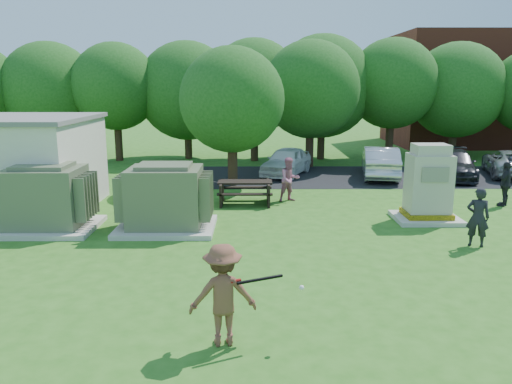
{
  "coord_description": "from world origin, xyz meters",
  "views": [
    {
      "loc": [
        -0.09,
        -10.55,
        4.48
      ],
      "look_at": [
        0.0,
        4.0,
        1.3
      ],
      "focal_mm": 35.0,
      "sensor_mm": 36.0,
      "label": 1
    }
  ],
  "objects_px": {
    "person_by_generator": "(478,217)",
    "car_white": "(286,161)",
    "picnic_table": "(245,190)",
    "person_walking_right": "(505,184)",
    "car_silver_a": "(380,162)",
    "transformer_right": "(166,199)",
    "car_dark": "(454,164)",
    "generator_cabinet": "(428,188)",
    "person_at_picnic": "(290,180)",
    "car_silver_b": "(510,163)",
    "batter": "(223,295)",
    "transformer_left": "(46,199)"
  },
  "relations": [
    {
      "from": "person_by_generator",
      "to": "car_white",
      "type": "distance_m",
      "value": 12.07
    },
    {
      "from": "picnic_table",
      "to": "person_walking_right",
      "type": "distance_m",
      "value": 9.67
    },
    {
      "from": "car_white",
      "to": "car_silver_a",
      "type": "distance_m",
      "value": 4.55
    },
    {
      "from": "transformer_right",
      "to": "person_walking_right",
      "type": "height_order",
      "value": "transformer_right"
    },
    {
      "from": "car_silver_a",
      "to": "car_dark",
      "type": "relative_size",
      "value": 1.0
    },
    {
      "from": "generator_cabinet",
      "to": "car_white",
      "type": "bearing_deg",
      "value": 115.9
    },
    {
      "from": "person_by_generator",
      "to": "person_at_picnic",
      "type": "xyz_separation_m",
      "value": [
        -4.84,
        5.49,
        0.02
      ]
    },
    {
      "from": "person_by_generator",
      "to": "person_at_picnic",
      "type": "relative_size",
      "value": 0.98
    },
    {
      "from": "person_at_picnic",
      "to": "picnic_table",
      "type": "bearing_deg",
      "value": 171.07
    },
    {
      "from": "person_by_generator",
      "to": "person_walking_right",
      "type": "height_order",
      "value": "person_by_generator"
    },
    {
      "from": "person_by_generator",
      "to": "car_silver_b",
      "type": "height_order",
      "value": "person_by_generator"
    },
    {
      "from": "car_white",
      "to": "car_dark",
      "type": "bearing_deg",
      "value": 17.21
    },
    {
      "from": "car_silver_b",
      "to": "person_by_generator",
      "type": "bearing_deg",
      "value": 75.56
    },
    {
      "from": "car_dark",
      "to": "person_by_generator",
      "type": "bearing_deg",
      "value": -92.45
    },
    {
      "from": "batter",
      "to": "car_dark",
      "type": "xyz_separation_m",
      "value": [
        10.21,
        15.65,
        -0.25
      ]
    },
    {
      "from": "person_by_generator",
      "to": "person_at_picnic",
      "type": "bearing_deg",
      "value": -28.51
    },
    {
      "from": "person_by_generator",
      "to": "transformer_left",
      "type": "bearing_deg",
      "value": 12.38
    },
    {
      "from": "person_by_generator",
      "to": "person_at_picnic",
      "type": "height_order",
      "value": "person_at_picnic"
    },
    {
      "from": "picnic_table",
      "to": "batter",
      "type": "xyz_separation_m",
      "value": [
        -0.22,
        -10.41,
        0.37
      ]
    },
    {
      "from": "car_white",
      "to": "transformer_right",
      "type": "bearing_deg",
      "value": -91.71
    },
    {
      "from": "car_white",
      "to": "car_silver_a",
      "type": "relative_size",
      "value": 0.89
    },
    {
      "from": "transformer_right",
      "to": "person_at_picnic",
      "type": "distance_m",
      "value": 5.59
    },
    {
      "from": "person_at_picnic",
      "to": "person_walking_right",
      "type": "bearing_deg",
      "value": -27.61
    },
    {
      "from": "generator_cabinet",
      "to": "car_white",
      "type": "xyz_separation_m",
      "value": [
        -4.11,
        8.47,
        -0.43
      ]
    },
    {
      "from": "transformer_right",
      "to": "batter",
      "type": "bearing_deg",
      "value": -72.71
    },
    {
      "from": "transformer_left",
      "to": "generator_cabinet",
      "type": "xyz_separation_m",
      "value": [
        12.19,
        0.99,
        0.15
      ]
    },
    {
      "from": "picnic_table",
      "to": "car_dark",
      "type": "xyz_separation_m",
      "value": [
        9.99,
        5.23,
        0.12
      ]
    },
    {
      "from": "picnic_table",
      "to": "person_by_generator",
      "type": "distance_m",
      "value": 8.31
    },
    {
      "from": "person_by_generator",
      "to": "car_dark",
      "type": "height_order",
      "value": "person_by_generator"
    },
    {
      "from": "generator_cabinet",
      "to": "car_white",
      "type": "relative_size",
      "value": 0.63
    },
    {
      "from": "car_dark",
      "to": "car_silver_b",
      "type": "relative_size",
      "value": 0.99
    },
    {
      "from": "transformer_left",
      "to": "person_at_picnic",
      "type": "xyz_separation_m",
      "value": [
        7.82,
        3.78,
        -0.12
      ]
    },
    {
      "from": "generator_cabinet",
      "to": "person_by_generator",
      "type": "distance_m",
      "value": 2.75
    },
    {
      "from": "car_white",
      "to": "person_by_generator",
      "type": "bearing_deg",
      "value": -44.52
    },
    {
      "from": "batter",
      "to": "person_at_picnic",
      "type": "distance_m",
      "value": 10.98
    },
    {
      "from": "car_white",
      "to": "car_dark",
      "type": "relative_size",
      "value": 0.89
    },
    {
      "from": "car_white",
      "to": "car_silver_b",
      "type": "relative_size",
      "value": 0.88
    },
    {
      "from": "transformer_left",
      "to": "person_walking_right",
      "type": "height_order",
      "value": "transformer_left"
    },
    {
      "from": "picnic_table",
      "to": "car_white",
      "type": "height_order",
      "value": "car_white"
    },
    {
      "from": "person_at_picnic",
      "to": "person_walking_right",
      "type": "xyz_separation_m",
      "value": [
        7.95,
        -0.8,
        -0.02
      ]
    },
    {
      "from": "person_by_generator",
      "to": "generator_cabinet",
      "type": "bearing_deg",
      "value": -59.85
    },
    {
      "from": "transformer_right",
      "to": "car_silver_a",
      "type": "height_order",
      "value": "transformer_right"
    },
    {
      "from": "picnic_table",
      "to": "person_at_picnic",
      "type": "height_order",
      "value": "person_at_picnic"
    },
    {
      "from": "person_walking_right",
      "to": "car_silver_b",
      "type": "height_order",
      "value": "person_walking_right"
    },
    {
      "from": "transformer_right",
      "to": "car_white",
      "type": "height_order",
      "value": "transformer_right"
    },
    {
      "from": "picnic_table",
      "to": "car_silver_a",
      "type": "relative_size",
      "value": 0.45
    },
    {
      "from": "batter",
      "to": "car_white",
      "type": "distance_m",
      "value": 16.62
    },
    {
      "from": "picnic_table",
      "to": "person_at_picnic",
      "type": "distance_m",
      "value": 1.78
    },
    {
      "from": "transformer_left",
      "to": "car_silver_b",
      "type": "distance_m",
      "value": 21.21
    },
    {
      "from": "person_at_picnic",
      "to": "person_by_generator",
      "type": "bearing_deg",
      "value": -70.4
    }
  ]
}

